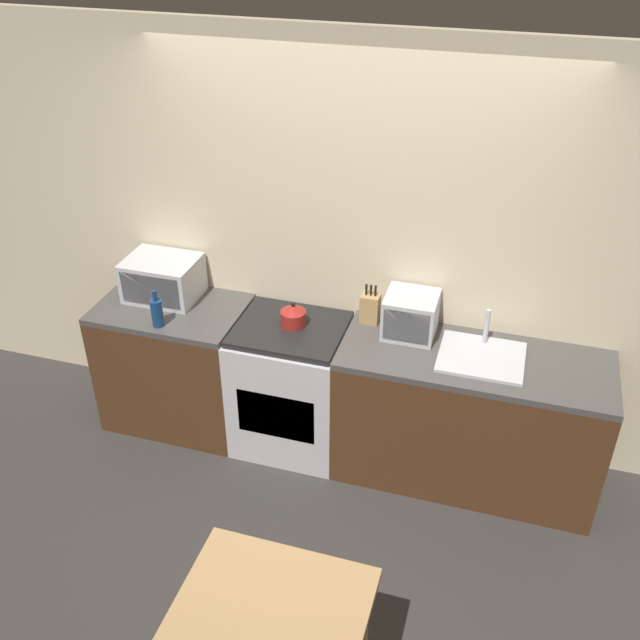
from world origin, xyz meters
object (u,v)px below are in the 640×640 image
(bottle, at_px, (157,312))
(dining_table, at_px, (266,639))
(toaster_oven, at_px, (411,315))
(stove_range, at_px, (292,385))
(microwave, at_px, (163,278))
(kettle, at_px, (293,315))

(bottle, distance_m, dining_table, 2.13)
(toaster_oven, height_order, dining_table, toaster_oven)
(stove_range, distance_m, microwave, 1.08)
(bottle, bearing_deg, microwave, 111.17)
(stove_range, bearing_deg, microwave, 173.00)
(kettle, height_order, dining_table, kettle)
(bottle, bearing_deg, dining_table, -51.50)
(stove_range, relative_size, bottle, 3.65)
(kettle, bearing_deg, toaster_oven, 9.03)
(microwave, height_order, toaster_oven, microwave)
(kettle, relative_size, bottle, 0.65)
(kettle, bearing_deg, stove_range, -110.66)
(kettle, xyz_separation_m, dining_table, (0.52, -1.89, -0.31))
(microwave, relative_size, dining_table, 0.59)
(microwave, relative_size, bottle, 1.86)
(microwave, bearing_deg, dining_table, -53.97)
(dining_table, bearing_deg, microwave, 126.03)
(kettle, height_order, microwave, microwave)
(stove_range, height_order, dining_table, stove_range)
(stove_range, xyz_separation_m, dining_table, (0.53, -1.86, 0.21))
(stove_range, distance_m, toaster_oven, 0.93)
(stove_range, bearing_deg, kettle, 69.34)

